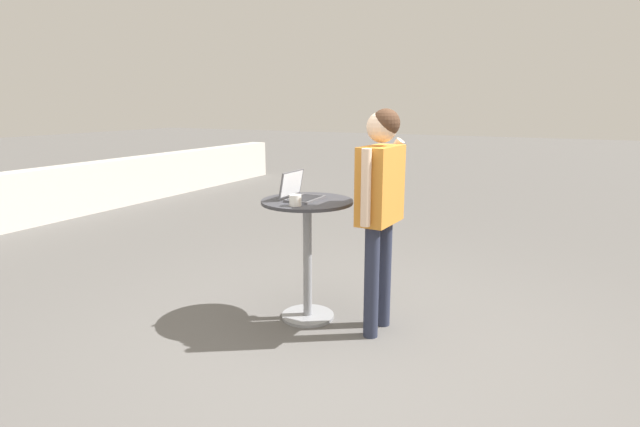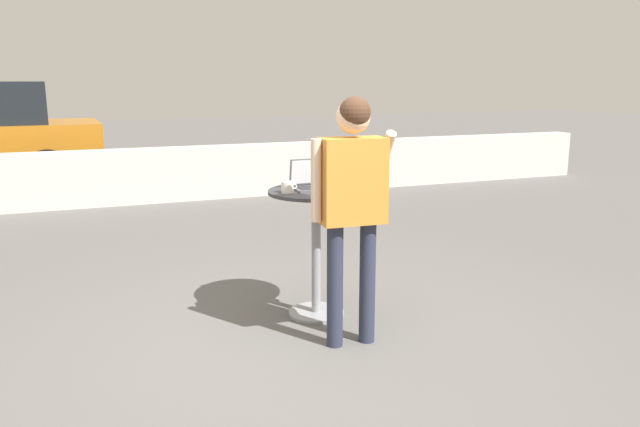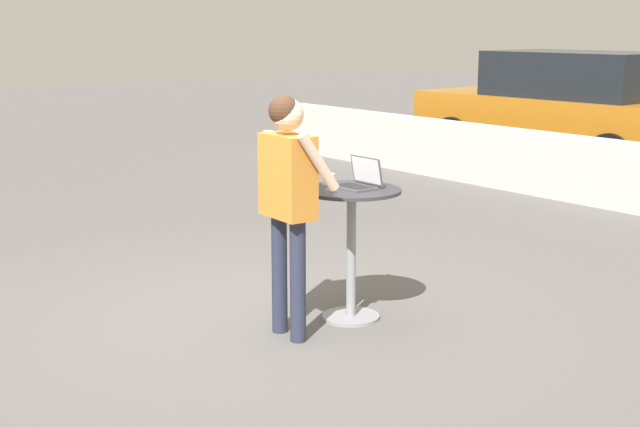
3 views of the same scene
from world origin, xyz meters
name	(u,v)px [view 3 (image 3 of 3)]	position (x,y,z in m)	size (l,w,h in m)	color
ground_plane	(271,319)	(0.00, 0.00, 0.00)	(50.00, 50.00, 0.00)	#5B5956
cafe_table	(351,231)	(0.35, 0.48, 0.67)	(0.72, 0.72, 0.98)	gray
laptop	(358,181)	(0.35, 0.54, 1.03)	(0.32, 0.26, 0.22)	#515156
coffee_mug	(329,179)	(0.11, 0.45, 1.02)	(0.12, 0.09, 0.08)	white
standing_person	(288,185)	(0.38, -0.11, 1.08)	(0.58, 0.36, 1.69)	#282D42
parked_car_near_street	(566,109)	(-3.11, 7.58, 0.88)	(4.56, 2.03, 1.74)	#B76B19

